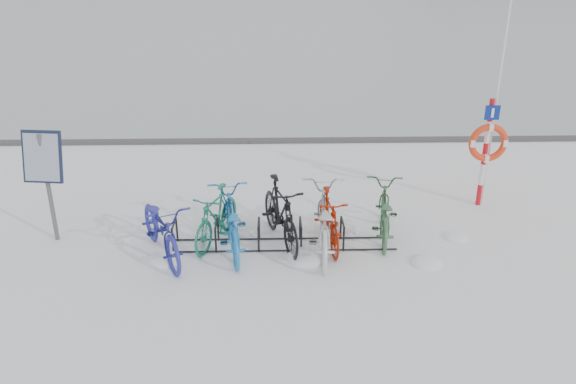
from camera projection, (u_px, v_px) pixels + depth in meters
name	position (u px, v px, depth m)	size (l,w,h in m)	color
ground	(280.00, 245.00, 9.74)	(900.00, 900.00, 0.00)	white
quay_edge	(277.00, 141.00, 15.16)	(400.00, 0.25, 0.10)	#3F3F42
bike_rack	(280.00, 236.00, 9.67)	(4.00, 0.48, 0.46)	black
info_board	(44.00, 163.00, 9.38)	(0.69, 0.33, 2.00)	#595B5E
lifebuoy_station	(488.00, 143.00, 10.80)	(0.76, 0.22, 3.95)	red
bike_0	(161.00, 226.00, 9.26)	(0.70, 2.02, 1.06)	navy
bike_1	(216.00, 215.00, 9.72)	(0.47, 1.67, 1.01)	#19735C
bike_2	(231.00, 221.00, 9.46)	(0.69, 1.99, 1.04)	#1E73BE
bike_3	(280.00, 211.00, 9.67)	(0.55, 1.94, 1.16)	black
bike_4	(323.00, 219.00, 9.41)	(0.75, 2.15, 1.13)	silver
bike_5	(329.00, 218.00, 9.62)	(0.46, 1.64, 0.99)	#971904
bike_6	(384.00, 210.00, 9.93)	(0.65, 1.87, 0.98)	#33633C
snow_drifts	(296.00, 250.00, 9.59)	(6.42, 1.84, 0.24)	white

